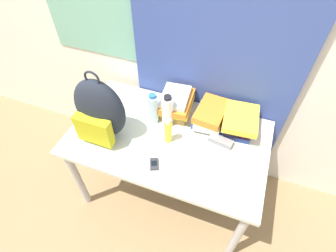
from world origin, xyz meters
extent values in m
plane|color=#8C704C|center=(0.00, 0.00, 0.00)|extent=(12.00, 12.00, 0.00)
cube|color=silver|center=(0.00, 0.83, 1.25)|extent=(6.00, 0.05, 2.50)
cube|color=#75B299|center=(-0.51, 0.80, 1.30)|extent=(1.10, 0.01, 0.80)
cube|color=#384C93|center=(0.16, 0.78, 1.25)|extent=(1.07, 0.04, 2.50)
cube|color=beige|center=(0.00, 0.37, 0.69)|extent=(1.26, 0.75, 0.03)
cylinder|color=#B2B2B7|center=(-0.58, 0.06, 0.34)|extent=(0.05, 0.05, 0.67)
cylinder|color=#B2B2B7|center=(0.58, 0.06, 0.34)|extent=(0.05, 0.05, 0.67)
cylinder|color=#B2B2B7|center=(-0.58, 0.69, 0.34)|extent=(0.05, 0.05, 0.67)
cylinder|color=#B2B2B7|center=(0.58, 0.69, 0.34)|extent=(0.05, 0.05, 0.67)
ellipsoid|color=#1E232D|center=(-0.39, 0.27, 0.91)|extent=(0.33, 0.17, 0.42)
cube|color=#B2AD19|center=(-0.39, 0.17, 0.83)|extent=(0.23, 0.06, 0.19)
torus|color=#1E232D|center=(-0.39, 0.27, 1.14)|extent=(0.09, 0.01, 0.09)
cube|color=olive|center=(-0.03, 0.59, 0.73)|extent=(0.20, 0.21, 0.05)
cube|color=yellow|center=(-0.03, 0.60, 0.77)|extent=(0.24, 0.26, 0.04)
cube|color=orange|center=(-0.02, 0.60, 0.80)|extent=(0.20, 0.29, 0.04)
cube|color=silver|center=(-0.03, 0.60, 0.84)|extent=(0.20, 0.25, 0.03)
cube|color=navy|center=(0.21, 0.61, 0.71)|extent=(0.22, 0.25, 0.03)
cube|color=silver|center=(0.21, 0.59, 0.75)|extent=(0.19, 0.27, 0.04)
cube|color=orange|center=(0.22, 0.60, 0.79)|extent=(0.20, 0.28, 0.05)
cube|color=navy|center=(0.40, 0.59, 0.72)|extent=(0.19, 0.24, 0.03)
cube|color=red|center=(0.40, 0.60, 0.76)|extent=(0.17, 0.20, 0.05)
cube|color=yellow|center=(0.41, 0.59, 0.81)|extent=(0.23, 0.28, 0.04)
cylinder|color=silver|center=(-0.14, 0.47, 0.81)|extent=(0.07, 0.07, 0.21)
cylinder|color=#286BB7|center=(-0.14, 0.47, 0.93)|extent=(0.04, 0.04, 0.02)
cylinder|color=white|center=(-0.04, 0.48, 0.81)|extent=(0.07, 0.07, 0.22)
cylinder|color=black|center=(-0.04, 0.48, 0.93)|extent=(0.05, 0.05, 0.02)
cylinder|color=yellow|center=(0.01, 0.35, 0.78)|extent=(0.05, 0.05, 0.16)
cylinder|color=white|center=(0.01, 0.35, 0.88)|extent=(0.03, 0.03, 0.02)
cube|color=#2D2D33|center=(0.00, 0.14, 0.71)|extent=(0.08, 0.09, 0.02)
cube|color=black|center=(0.00, 0.14, 0.72)|extent=(0.05, 0.05, 0.00)
cube|color=gray|center=(0.33, 0.44, 0.72)|extent=(0.16, 0.08, 0.04)
camera|label=1|loc=(0.38, -0.63, 2.00)|focal=28.00mm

